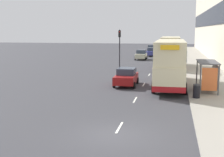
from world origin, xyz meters
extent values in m
plane|color=#38383D|center=(0.00, 0.00, 0.00)|extent=(220.00, 220.00, 0.00)
cube|color=gray|center=(6.50, 38.50, 0.07)|extent=(5.00, 93.00, 0.14)
cube|color=beige|center=(10.50, 38.50, 8.43)|extent=(3.00, 93.00, 16.86)
cube|color=black|center=(8.96, 38.50, 7.59)|extent=(0.12, 89.28, 3.04)
cube|color=silver|center=(0.00, 1.27, 0.01)|extent=(0.12, 2.00, 0.01)
cube|color=silver|center=(0.00, 8.17, 0.01)|extent=(0.12, 2.00, 0.01)
cube|color=silver|center=(0.00, 15.08, 0.01)|extent=(0.12, 2.00, 0.01)
cube|color=silver|center=(0.00, 21.98, 0.01)|extent=(0.12, 2.00, 0.01)
cube|color=silver|center=(0.00, 28.88, 0.01)|extent=(0.12, 2.00, 0.01)
cube|color=silver|center=(0.00, 35.79, 0.01)|extent=(0.12, 2.00, 0.01)
cube|color=silver|center=(0.00, 42.69, 0.01)|extent=(0.12, 2.00, 0.01)
cube|color=#4C4C51|center=(5.60, 12.47, 2.58)|extent=(1.60, 4.20, 0.08)
cylinder|color=#4C4C51|center=(4.90, 10.47, 1.34)|extent=(0.10, 0.10, 2.40)
cylinder|color=#4C4C51|center=(4.90, 14.47, 1.34)|extent=(0.10, 0.10, 2.40)
cylinder|color=#4C4C51|center=(6.30, 10.47, 1.34)|extent=(0.10, 0.10, 2.40)
cylinder|color=#4C4C51|center=(6.30, 14.47, 1.34)|extent=(0.10, 0.10, 2.40)
cube|color=#99A8B2|center=(6.27, 12.47, 1.46)|extent=(0.04, 3.68, 1.92)
cube|color=#D86633|center=(5.60, 10.53, 1.39)|extent=(1.19, 0.10, 1.82)
cube|color=maroon|center=(5.85, 12.47, 0.59)|extent=(0.36, 2.80, 0.08)
cube|color=beige|center=(2.48, 14.41, 1.43)|extent=(2.55, 10.91, 1.85)
cube|color=beige|center=(2.48, 14.41, 3.33)|extent=(2.50, 10.59, 1.95)
cube|color=maroon|center=(2.48, 14.41, 0.72)|extent=(2.58, 10.97, 0.45)
cube|color=#2D3847|center=(2.48, 14.41, 1.79)|extent=(2.58, 10.26, 0.81)
cube|color=#2D3847|center=(2.48, 14.41, 3.23)|extent=(2.55, 10.26, 0.94)
cube|color=yellow|center=(2.48, 8.97, 3.95)|extent=(1.40, 0.08, 0.36)
cylinder|color=black|center=(1.20, 18.12, 0.50)|extent=(0.30, 1.00, 1.00)
cylinder|color=black|center=(3.75, 18.12, 0.50)|extent=(0.30, 1.00, 1.00)
cylinder|color=black|center=(1.20, 11.02, 0.50)|extent=(0.30, 1.00, 1.00)
cylinder|color=black|center=(3.75, 11.02, 0.50)|extent=(0.30, 1.00, 1.00)
cube|color=beige|center=(2.30, 29.71, 1.43)|extent=(2.55, 10.00, 1.85)
cube|color=beige|center=(2.30, 29.71, 3.33)|extent=(2.50, 9.70, 1.95)
cube|color=maroon|center=(2.30, 29.71, 0.72)|extent=(2.58, 10.05, 0.45)
cube|color=#2D3847|center=(2.30, 29.71, 1.79)|extent=(2.58, 9.40, 0.81)
cube|color=#2D3847|center=(2.30, 29.71, 3.23)|extent=(2.55, 9.40, 0.94)
cube|color=yellow|center=(2.30, 24.73, 3.95)|extent=(1.40, 0.08, 0.36)
cylinder|color=black|center=(1.02, 33.11, 0.50)|extent=(0.30, 1.00, 1.00)
cylinder|color=black|center=(3.57, 33.11, 0.50)|extent=(0.30, 1.00, 1.00)
cylinder|color=black|center=(1.02, 26.61, 0.50)|extent=(0.30, 1.00, 1.00)
cylinder|color=black|center=(3.57, 26.61, 0.50)|extent=(0.30, 1.00, 1.00)
cube|color=maroon|center=(-1.60, 14.25, 0.67)|extent=(1.86, 4.25, 0.74)
cube|color=#2D3847|center=(-1.60, 14.46, 1.35)|extent=(1.64, 2.04, 0.61)
cylinder|color=black|center=(-0.67, 12.93, 0.30)|extent=(0.20, 0.60, 0.60)
cylinder|color=black|center=(-2.53, 12.93, 0.30)|extent=(0.20, 0.60, 0.60)
cylinder|color=black|center=(-0.67, 15.56, 0.30)|extent=(0.20, 0.60, 0.60)
cylinder|color=black|center=(-2.53, 15.56, 0.30)|extent=(0.20, 0.60, 0.60)
cube|color=navy|center=(-1.66, 49.38, 0.69)|extent=(1.82, 4.45, 0.79)
cube|color=#2D3847|center=(-1.66, 49.60, 1.41)|extent=(1.60, 2.14, 0.64)
cylinder|color=black|center=(-0.75, 48.00, 0.30)|extent=(0.20, 0.60, 0.60)
cylinder|color=black|center=(-2.57, 48.00, 0.30)|extent=(0.20, 0.60, 0.60)
cylinder|color=black|center=(-0.75, 50.76, 0.30)|extent=(0.20, 0.60, 0.60)
cylinder|color=black|center=(-2.57, 50.76, 0.30)|extent=(0.20, 0.60, 0.60)
cube|color=#B7B799|center=(-2.97, 41.11, 0.69)|extent=(1.79, 4.09, 0.79)
cube|color=#2D3847|center=(-2.97, 41.31, 1.41)|extent=(1.58, 1.96, 0.64)
cylinder|color=black|center=(-2.07, 39.84, 0.30)|extent=(0.20, 0.60, 0.60)
cylinder|color=black|center=(-3.87, 39.84, 0.30)|extent=(0.20, 0.60, 0.60)
cylinder|color=black|center=(-2.07, 42.37, 0.30)|extent=(0.20, 0.60, 0.60)
cylinder|color=black|center=(-3.87, 42.37, 0.30)|extent=(0.20, 0.60, 0.60)
cube|color=#4C5156|center=(-2.26, 57.77, 0.73)|extent=(1.84, 3.90, 0.85)
cube|color=#2D3847|center=(-2.26, 57.96, 1.50)|extent=(1.62, 1.87, 0.70)
cylinder|color=black|center=(-1.34, 56.56, 0.30)|extent=(0.20, 0.60, 0.60)
cylinder|color=black|center=(-3.18, 56.56, 0.30)|extent=(0.20, 0.60, 0.60)
cylinder|color=black|center=(-1.34, 58.98, 0.30)|extent=(0.20, 0.60, 0.60)
cylinder|color=black|center=(-3.18, 58.98, 0.30)|extent=(0.20, 0.60, 0.60)
cylinder|color=black|center=(4.55, 9.16, 0.61)|extent=(0.52, 0.52, 0.95)
cylinder|color=#2D2D33|center=(4.55, 9.16, 1.14)|extent=(0.55, 0.55, 0.10)
cylinder|color=black|center=(-4.40, 26.67, 2.66)|extent=(0.14, 0.14, 5.31)
cube|color=black|center=(-4.40, 26.62, 4.76)|extent=(0.30, 0.24, 0.90)
sphere|color=red|center=(-4.40, 26.50, 5.03)|extent=(0.16, 0.16, 0.16)
sphere|color=#2D2D2D|center=(-4.40, 26.50, 4.76)|extent=(0.16, 0.16, 0.16)
sphere|color=#2D2D2D|center=(-4.40, 26.50, 4.49)|extent=(0.16, 0.16, 0.16)
camera|label=1|loc=(2.77, -14.77, 5.21)|focal=50.00mm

